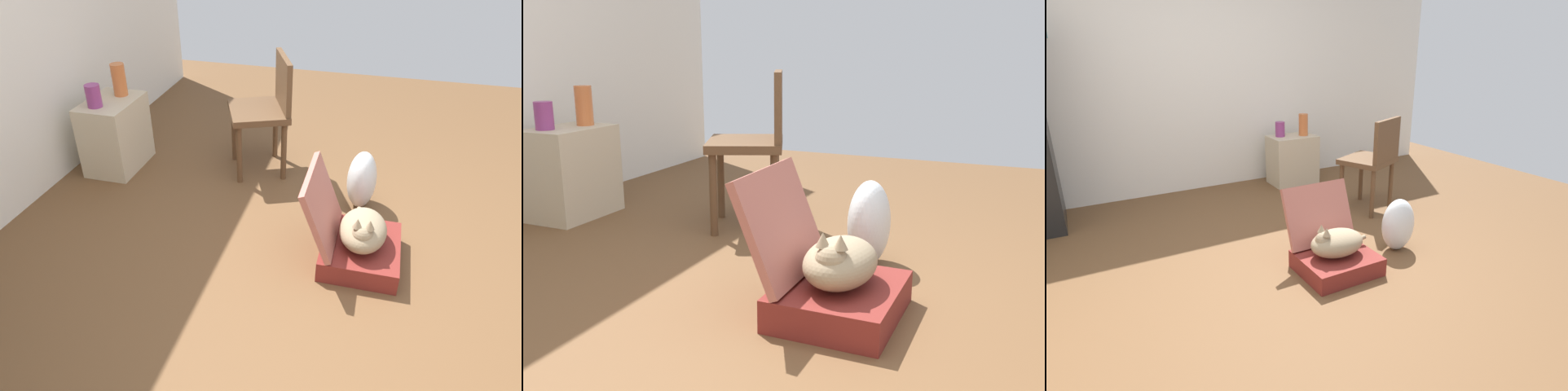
# 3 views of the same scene
# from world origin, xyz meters

# --- Properties ---
(ground_plane) EXTENTS (7.68, 7.68, 0.00)m
(ground_plane) POSITION_xyz_m (0.00, 0.00, 0.00)
(ground_plane) COLOR brown
(ground_plane) RESTS_ON ground
(wall_back) EXTENTS (6.40, 0.15, 2.60)m
(wall_back) POSITION_xyz_m (-0.00, 2.26, 1.30)
(wall_back) COLOR silver
(wall_back) RESTS_ON ground
(suitcase_base) EXTENTS (0.54, 0.47, 0.13)m
(suitcase_base) POSITION_xyz_m (0.30, -0.18, 0.07)
(suitcase_base) COLOR maroon
(suitcase_base) RESTS_ON ground
(suitcase_lid) EXTENTS (0.54, 0.21, 0.45)m
(suitcase_lid) POSITION_xyz_m (0.30, 0.08, 0.36)
(suitcase_lid) COLOR #B26356
(suitcase_lid) RESTS_ON suitcase_base
(cat) EXTENTS (0.49, 0.28, 0.25)m
(cat) POSITION_xyz_m (0.29, -0.17, 0.23)
(cat) COLOR #998466
(cat) RESTS_ON suitcase_base
(plastic_bag_white) EXTENTS (0.28, 0.20, 0.42)m
(plastic_bag_white) POSITION_xyz_m (0.92, -0.12, 0.21)
(plastic_bag_white) COLOR silver
(plastic_bag_white) RESTS_ON ground
(side_table) EXTENTS (0.53, 0.37, 0.57)m
(side_table) POSITION_xyz_m (1.01, 1.85, 0.28)
(side_table) COLOR beige
(side_table) RESTS_ON ground
(vase_tall) EXTENTS (0.11, 0.11, 0.17)m
(vase_tall) POSITION_xyz_m (0.88, 1.89, 0.65)
(vase_tall) COLOR #8C387A
(vase_tall) RESTS_ON side_table
(vase_short) EXTENTS (0.11, 0.11, 0.25)m
(vase_short) POSITION_xyz_m (1.14, 1.82, 0.69)
(vase_short) COLOR #CC6B38
(vase_short) RESTS_ON side_table
(chair) EXTENTS (0.61, 0.58, 0.92)m
(chair) POSITION_xyz_m (1.28, 0.67, 0.53)
(chair) COLOR brown
(chair) RESTS_ON ground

